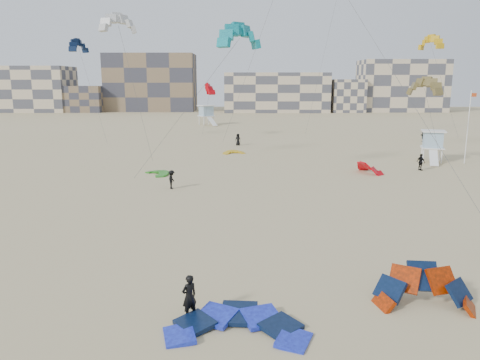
{
  "coord_description": "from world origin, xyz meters",
  "views": [
    {
      "loc": [
        -0.28,
        -19.96,
        9.36
      ],
      "look_at": [
        -0.47,
        6.0,
        3.88
      ],
      "focal_mm": 35.0,
      "sensor_mm": 36.0,
      "label": 1
    }
  ],
  "objects_px": {
    "kite_ground_blue": "(237,332)",
    "kitesurfer_main": "(189,296)",
    "kite_ground_orange": "(424,306)",
    "lifeguard_tower_near": "(432,146)"
  },
  "relations": [
    {
      "from": "kite_ground_blue",
      "to": "kitesurfer_main",
      "type": "distance_m",
      "value": 2.41
    },
    {
      "from": "kite_ground_orange",
      "to": "lifeguard_tower_near",
      "type": "height_order",
      "value": "lifeguard_tower_near"
    },
    {
      "from": "kitesurfer_main",
      "to": "lifeguard_tower_near",
      "type": "bearing_deg",
      "value": -161.74
    },
    {
      "from": "kite_ground_orange",
      "to": "kitesurfer_main",
      "type": "bearing_deg",
      "value": -168.04
    },
    {
      "from": "kite_ground_blue",
      "to": "kite_ground_orange",
      "type": "relative_size",
      "value": 1.21
    },
    {
      "from": "kite_ground_blue",
      "to": "kite_ground_orange",
      "type": "xyz_separation_m",
      "value": [
        7.94,
        2.15,
        0.0
      ]
    },
    {
      "from": "kitesurfer_main",
      "to": "lifeguard_tower_near",
      "type": "height_order",
      "value": "lifeguard_tower_near"
    },
    {
      "from": "kite_ground_orange",
      "to": "kitesurfer_main",
      "type": "distance_m",
      "value": 9.98
    },
    {
      "from": "kite_ground_blue",
      "to": "lifeguard_tower_near",
      "type": "bearing_deg",
      "value": 63.53
    },
    {
      "from": "kite_ground_blue",
      "to": "lifeguard_tower_near",
      "type": "relative_size",
      "value": 0.94
    }
  ]
}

